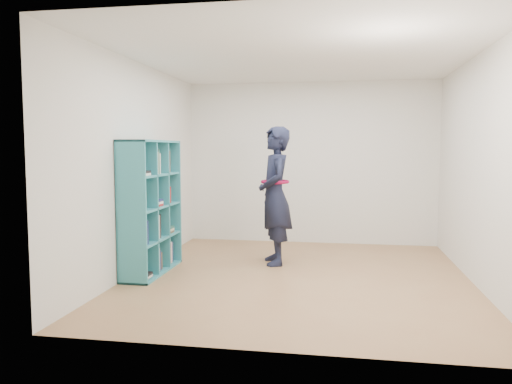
# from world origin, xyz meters

# --- Properties ---
(floor) EXTENTS (4.50, 4.50, 0.00)m
(floor) POSITION_xyz_m (0.00, 0.00, 0.00)
(floor) COLOR #9C6D47
(floor) RESTS_ON ground
(ceiling) EXTENTS (4.50, 4.50, 0.00)m
(ceiling) POSITION_xyz_m (0.00, 0.00, 2.60)
(ceiling) COLOR white
(ceiling) RESTS_ON wall_back
(wall_left) EXTENTS (0.02, 4.50, 2.60)m
(wall_left) POSITION_xyz_m (-2.00, 0.00, 1.30)
(wall_left) COLOR silver
(wall_left) RESTS_ON floor
(wall_right) EXTENTS (0.02, 4.50, 2.60)m
(wall_right) POSITION_xyz_m (2.00, 0.00, 1.30)
(wall_right) COLOR silver
(wall_right) RESTS_ON floor
(wall_back) EXTENTS (4.00, 0.02, 2.60)m
(wall_back) POSITION_xyz_m (0.00, 2.25, 1.30)
(wall_back) COLOR silver
(wall_back) RESTS_ON floor
(wall_front) EXTENTS (4.00, 0.02, 2.60)m
(wall_front) POSITION_xyz_m (0.00, -2.25, 1.30)
(wall_front) COLOR silver
(wall_front) RESTS_ON floor
(bookshelf) EXTENTS (0.36, 1.23, 1.64)m
(bookshelf) POSITION_xyz_m (-1.84, -0.08, 0.80)
(bookshelf) COLOR teal
(bookshelf) RESTS_ON floor
(person) EXTENTS (0.61, 0.77, 1.83)m
(person) POSITION_xyz_m (-0.37, 0.65, 0.92)
(person) COLOR black
(person) RESTS_ON floor
(smartphone) EXTENTS (0.06, 0.09, 0.14)m
(smartphone) POSITION_xyz_m (-0.54, 0.70, 1.03)
(smartphone) COLOR silver
(smartphone) RESTS_ON person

